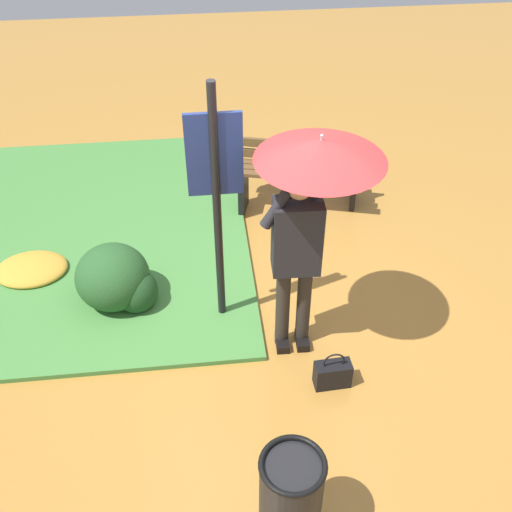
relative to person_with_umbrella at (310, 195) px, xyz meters
The scene contains 9 objects.
ground_plane 1.58m from the person_with_umbrella, 152.41° to the left, with size 18.00×18.00×0.00m, color #B27A33.
grass_verge 3.60m from the person_with_umbrella, 146.85° to the left, with size 4.80×4.00×0.05m.
person_with_umbrella is the anchor object (origin of this frame).
info_sign_post 0.79m from the person_with_umbrella, 149.26° to the left, with size 0.44×0.07×2.30m.
handbag 1.53m from the person_with_umbrella, 71.22° to the right, with size 0.31×0.16×0.37m.
park_bench 2.43m from the person_with_umbrella, 81.04° to the left, with size 1.43×0.73×0.75m.
trash_bin 2.09m from the person_with_umbrella, 102.18° to the right, with size 0.42×0.42×0.83m.
shrub_cluster 2.16m from the person_with_umbrella, 157.68° to the left, with size 0.76×0.69×0.62m.
leaf_pile_by_bench 3.15m from the person_with_umbrella, 155.28° to the left, with size 0.71×0.57×0.16m.
Camera 1 is at (-0.56, -3.78, 4.03)m, focal length 42.41 mm.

